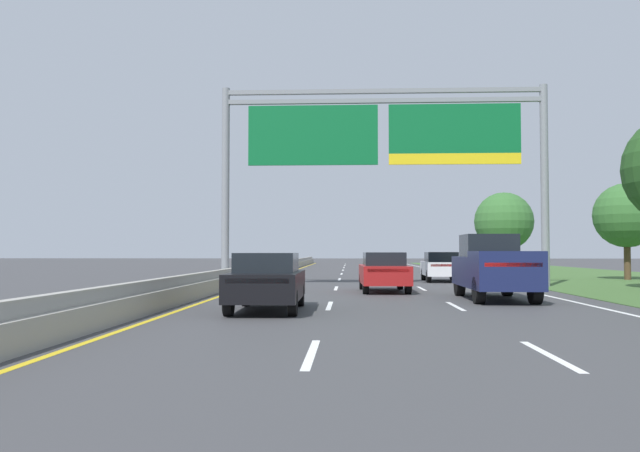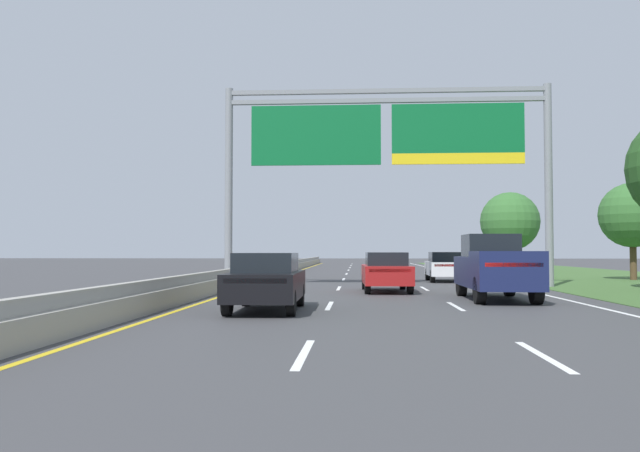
# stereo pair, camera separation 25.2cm
# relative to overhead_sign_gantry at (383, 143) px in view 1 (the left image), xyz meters

# --- Properties ---
(ground_plane) EXTENTS (220.00, 220.00, 0.00)m
(ground_plane) POSITION_rel_overhead_sign_gantry_xyz_m (-0.30, 4.96, -6.59)
(ground_plane) COLOR #3D3D3F
(lane_striping) EXTENTS (11.96, 106.00, 0.01)m
(lane_striping) POSITION_rel_overhead_sign_gantry_xyz_m (-0.30, 4.50, -6.59)
(lane_striping) COLOR white
(lane_striping) RESTS_ON ground
(grass_verge_right) EXTENTS (14.00, 110.00, 0.02)m
(grass_verge_right) POSITION_rel_overhead_sign_gantry_xyz_m (13.65, 4.96, -6.58)
(grass_verge_right) COLOR #3D602D
(grass_verge_right) RESTS_ON ground
(median_barrier_concrete) EXTENTS (0.60, 110.00, 0.85)m
(median_barrier_concrete) POSITION_rel_overhead_sign_gantry_xyz_m (-6.90, 4.96, -6.24)
(median_barrier_concrete) COLOR #99968E
(median_barrier_concrete) RESTS_ON ground
(overhead_sign_gantry) EXTENTS (15.06, 0.42, 9.27)m
(overhead_sign_gantry) POSITION_rel_overhead_sign_gantry_xyz_m (0.00, 0.00, 0.00)
(overhead_sign_gantry) COLOR gray
(overhead_sign_gantry) RESTS_ON ground
(pickup_truck_navy) EXTENTS (2.04, 5.41, 2.20)m
(pickup_truck_navy) POSITION_rel_overhead_sign_gantry_xyz_m (3.27, -7.82, -5.52)
(pickup_truck_navy) COLOR #161E47
(pickup_truck_navy) RESTS_ON ground
(car_black_left_lane_sedan) EXTENTS (1.89, 4.43, 1.57)m
(car_black_left_lane_sedan) POSITION_rel_overhead_sign_gantry_xyz_m (-3.79, -12.27, -5.77)
(car_black_left_lane_sedan) COLOR black
(car_black_left_lane_sedan) RESTS_ON ground
(car_red_centre_lane_sedan) EXTENTS (1.94, 4.45, 1.57)m
(car_red_centre_lane_sedan) POSITION_rel_overhead_sign_gantry_xyz_m (-0.19, -3.76, -5.77)
(car_red_centre_lane_sedan) COLOR maroon
(car_red_centre_lane_sedan) RESTS_ON ground
(car_white_right_lane_sedan) EXTENTS (1.91, 4.44, 1.57)m
(car_white_right_lane_sedan) POSITION_rel_overhead_sign_gantry_xyz_m (3.33, 5.22, -5.77)
(car_white_right_lane_sedan) COLOR silver
(car_white_right_lane_sedan) RESTS_ON ground
(roadside_tree_far) EXTENTS (3.62, 3.62, 5.45)m
(roadside_tree_far) POSITION_rel_overhead_sign_gantry_xyz_m (13.99, 7.24, -2.97)
(roadside_tree_far) COLOR #4C3823
(roadside_tree_far) RESTS_ON ground
(roadside_tree_distant) EXTENTS (4.71, 4.71, 6.38)m
(roadside_tree_distant) POSITION_rel_overhead_sign_gantry_xyz_m (10.88, 23.06, -2.58)
(roadside_tree_distant) COLOR #4C3823
(roadside_tree_distant) RESTS_ON ground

